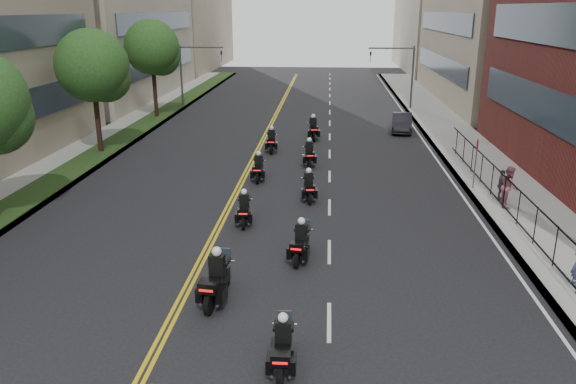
% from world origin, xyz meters
% --- Properties ---
extents(sidewalk_right, '(4.00, 90.00, 0.15)m').
position_xyz_m(sidewalk_right, '(12.00, 25.00, 0.07)').
color(sidewalk_right, gray).
rests_on(sidewalk_right, ground).
extents(sidewalk_left, '(4.00, 90.00, 0.15)m').
position_xyz_m(sidewalk_left, '(-12.00, 25.00, 0.07)').
color(sidewalk_left, gray).
rests_on(sidewalk_left, ground).
extents(grass_strip, '(2.00, 90.00, 0.04)m').
position_xyz_m(grass_strip, '(-11.20, 25.00, 0.17)').
color(grass_strip, '#1C3513').
rests_on(grass_strip, sidewalk_left).
extents(iron_fence, '(0.05, 28.00, 1.50)m').
position_xyz_m(iron_fence, '(11.00, 12.00, 0.90)').
color(iron_fence, black).
rests_on(iron_fence, sidewalk_right).
extents(street_trees, '(4.40, 38.40, 7.98)m').
position_xyz_m(street_trees, '(-11.05, 18.61, 5.13)').
color(street_trees, black).
rests_on(street_trees, ground).
extents(traffic_signal_right, '(4.09, 0.20, 5.60)m').
position_xyz_m(traffic_signal_right, '(9.54, 42.00, 3.70)').
color(traffic_signal_right, '#3F3F44').
rests_on(traffic_signal_right, ground).
extents(traffic_signal_left, '(4.09, 0.20, 5.60)m').
position_xyz_m(traffic_signal_left, '(-9.54, 42.00, 3.70)').
color(traffic_signal_left, '#3F3F44').
rests_on(traffic_signal_left, ground).
extents(motorcycle_1, '(0.48, 2.09, 1.54)m').
position_xyz_m(motorcycle_1, '(2.03, 2.65, 0.61)').
color(motorcycle_1, black).
rests_on(motorcycle_1, ground).
extents(motorcycle_2, '(0.69, 2.43, 1.80)m').
position_xyz_m(motorcycle_2, '(-0.30, 5.96, 0.71)').
color(motorcycle_2, black).
rests_on(motorcycle_2, ground).
extents(motorcycle_3, '(0.66, 2.17, 1.60)m').
position_xyz_m(motorcycle_3, '(2.15, 9.21, 0.63)').
color(motorcycle_3, black).
rests_on(motorcycle_3, ground).
extents(motorcycle_4, '(0.56, 2.08, 1.53)m').
position_xyz_m(motorcycle_4, '(-0.41, 12.63, 0.61)').
color(motorcycle_4, black).
rests_on(motorcycle_4, ground).
extents(motorcycle_5, '(0.60, 2.12, 1.56)m').
position_xyz_m(motorcycle_5, '(2.20, 15.97, 0.62)').
color(motorcycle_5, black).
rests_on(motorcycle_5, ground).
extents(motorcycle_6, '(0.50, 2.14, 1.58)m').
position_xyz_m(motorcycle_6, '(-0.58, 19.04, 0.62)').
color(motorcycle_6, black).
rests_on(motorcycle_6, ground).
extents(motorcycle_7, '(0.60, 2.22, 1.64)m').
position_xyz_m(motorcycle_7, '(2.00, 22.18, 0.65)').
color(motorcycle_7, black).
rests_on(motorcycle_7, ground).
extents(motorcycle_8, '(0.57, 2.24, 1.66)m').
position_xyz_m(motorcycle_8, '(-0.52, 25.35, 0.65)').
color(motorcycle_8, black).
rests_on(motorcycle_8, ground).
extents(motorcycle_9, '(0.68, 2.41, 1.78)m').
position_xyz_m(motorcycle_9, '(2.04, 29.05, 0.70)').
color(motorcycle_9, black).
rests_on(motorcycle_9, ground).
extents(parked_sedan, '(1.88, 4.21, 1.34)m').
position_xyz_m(parked_sedan, '(8.53, 32.19, 0.67)').
color(parked_sedan, black).
rests_on(parked_sedan, ground).
extents(pedestrian_b, '(0.83, 1.00, 1.89)m').
position_xyz_m(pedestrian_b, '(11.26, 15.27, 1.09)').
color(pedestrian_b, '#914F58').
rests_on(pedestrian_b, sidewalk_right).
extents(pedestrian_c, '(0.63, 0.93, 1.47)m').
position_xyz_m(pedestrian_c, '(11.20, 16.18, 0.89)').
color(pedestrian_c, '#434149').
rests_on(pedestrian_c, sidewalk_right).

